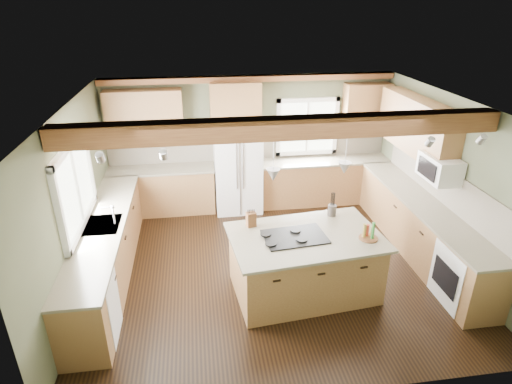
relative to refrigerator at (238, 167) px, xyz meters
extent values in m
plane|color=black|center=(0.30, -2.12, -0.90)|extent=(5.60, 5.60, 0.00)
plane|color=silver|center=(0.30, -2.12, 1.70)|extent=(5.60, 5.60, 0.00)
plane|color=#494E37|center=(0.30, 0.38, 0.40)|extent=(5.60, 0.00, 5.60)
plane|color=#494E37|center=(-2.50, -2.12, 0.40)|extent=(0.00, 5.00, 5.00)
plane|color=#494E37|center=(3.10, -2.12, 0.40)|extent=(0.00, 5.00, 5.00)
cube|color=#522917|center=(0.30, -2.81, 1.57)|extent=(5.55, 0.26, 0.26)
cube|color=#522917|center=(0.30, 0.28, 1.64)|extent=(5.55, 0.20, 0.10)
cube|color=brown|center=(0.30, 0.36, 0.31)|extent=(5.58, 0.03, 0.58)
cube|color=brown|center=(3.08, -2.07, 0.31)|extent=(0.03, 3.70, 0.58)
cube|color=brown|center=(-1.49, 0.08, -0.46)|extent=(2.02, 0.60, 0.88)
cube|color=brown|center=(-1.49, 0.08, 0.00)|extent=(2.06, 0.64, 0.04)
cube|color=brown|center=(1.79, 0.08, -0.46)|extent=(2.62, 0.60, 0.88)
cube|color=brown|center=(1.79, 0.08, 0.00)|extent=(2.66, 0.64, 0.04)
cube|color=brown|center=(-2.20, -2.07, -0.46)|extent=(0.60, 3.70, 0.88)
cube|color=brown|center=(-2.20, -2.07, 0.00)|extent=(0.64, 3.74, 0.04)
cube|color=brown|center=(2.80, -2.07, -0.46)|extent=(0.60, 3.70, 0.88)
cube|color=brown|center=(2.80, -2.07, 0.00)|extent=(0.64, 3.74, 0.04)
cube|color=brown|center=(-1.69, 0.21, 1.05)|extent=(1.40, 0.35, 0.90)
cube|color=brown|center=(0.00, 0.21, 1.25)|extent=(0.96, 0.35, 0.70)
cube|color=brown|center=(2.92, -1.22, 1.05)|extent=(0.35, 2.20, 0.90)
cube|color=brown|center=(2.60, 0.21, 1.05)|extent=(0.90, 0.35, 0.90)
cube|color=white|center=(-2.48, -2.07, 0.65)|extent=(0.04, 1.60, 1.05)
cube|color=white|center=(1.45, 0.36, 0.65)|extent=(1.10, 0.04, 1.00)
cube|color=#262628|center=(-2.20, -2.07, 0.01)|extent=(0.50, 0.65, 0.03)
cylinder|color=#B2B2B7|center=(-2.02, -2.07, 0.15)|extent=(0.02, 0.02, 0.28)
cube|color=white|center=(-2.19, -3.37, -0.47)|extent=(0.60, 0.60, 0.84)
cube|color=white|center=(2.79, -3.37, -0.47)|extent=(0.60, 0.72, 0.84)
cube|color=white|center=(2.88, -2.17, 0.65)|extent=(0.40, 0.70, 0.38)
cone|color=#B2B2B7|center=(0.16, -2.86, 0.98)|extent=(0.18, 0.18, 0.16)
cone|color=#B2B2B7|center=(1.14, -2.76, 0.98)|extent=(0.18, 0.18, 0.16)
cube|color=white|center=(0.00, 0.00, 0.00)|extent=(0.90, 0.74, 1.80)
cube|color=brown|center=(0.65, -2.81, -0.46)|extent=(2.06, 1.39, 0.88)
cube|color=brown|center=(0.65, -2.81, 0.00)|extent=(2.21, 1.53, 0.04)
cube|color=black|center=(0.49, -2.83, 0.03)|extent=(0.90, 0.65, 0.02)
cube|color=brown|center=(-0.06, -2.43, 0.13)|extent=(0.15, 0.13, 0.22)
cylinder|color=#413B34|center=(1.19, -2.28, 0.11)|extent=(0.15, 0.15, 0.17)
camera|label=1|loc=(-0.77, -7.78, 3.03)|focal=30.00mm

